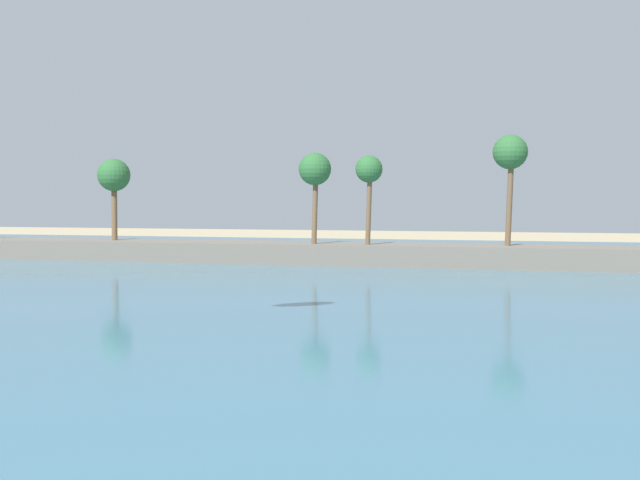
{
  "coord_description": "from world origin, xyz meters",
  "views": [
    {
      "loc": [
        4.82,
        -2.12,
        5.64
      ],
      "look_at": [
        0.67,
        14.65,
        4.7
      ],
      "focal_mm": 43.0,
      "sensor_mm": 36.0,
      "label": 1
    }
  ],
  "objects": [
    {
      "name": "palm_headland",
      "position": [
        2.24,
        61.87,
        2.32
      ],
      "size": [
        110.65,
        6.24,
        11.05
      ],
      "color": "slate",
      "rests_on": "ground"
    },
    {
      "name": "sea",
      "position": [
        0.0,
        54.99,
        0.03
      ],
      "size": [
        220.0,
        93.63,
        0.06
      ],
      "primitive_type": "cube",
      "color": "teal",
      "rests_on": "ground"
    }
  ]
}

